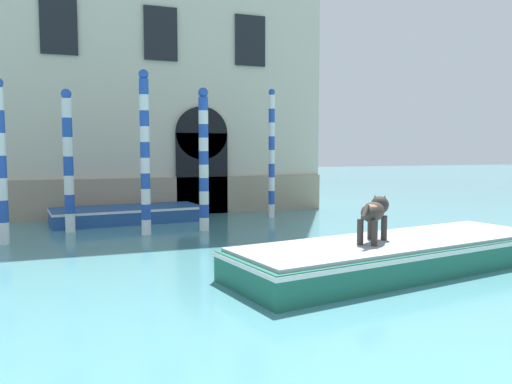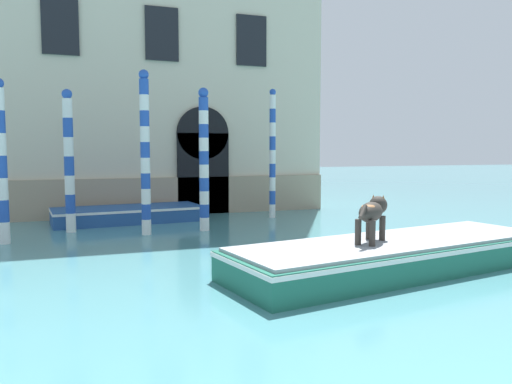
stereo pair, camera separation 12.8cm
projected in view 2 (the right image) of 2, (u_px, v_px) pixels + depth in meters
name	position (u px, v px, depth m)	size (l,w,h in m)	color
palazzo_left	(150.00, 23.00, 20.41)	(12.60, 6.13, 15.14)	beige
boat_foreground	(396.00, 254.00, 9.91)	(7.37, 3.35, 0.62)	#1E6651
dog_on_deck	(372.00, 212.00, 9.59)	(1.07, 0.97, 0.88)	#332D28
boat_moored_near_palazzo	(128.00, 214.00, 16.53)	(4.93, 2.32, 0.50)	#234C8C
mooring_pole_0	(69.00, 161.00, 14.35)	(0.29, 0.29, 4.12)	white
mooring_pole_1	(273.00, 153.00, 17.39)	(0.23, 0.23, 4.49)	white
mooring_pole_2	(145.00, 152.00, 13.90)	(0.27, 0.27, 4.60)	white
mooring_pole_3	(2.00, 161.00, 12.54)	(0.26, 0.26, 4.17)	white
mooring_pole_4	(204.00, 159.00, 14.63)	(0.29, 0.29, 4.19)	white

